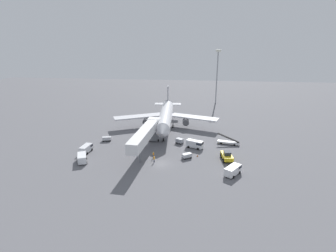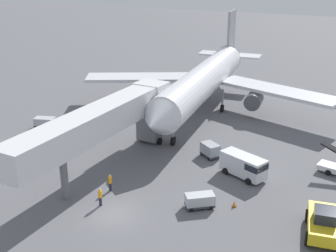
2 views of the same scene
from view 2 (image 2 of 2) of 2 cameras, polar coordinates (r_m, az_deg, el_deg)
ground_plane at (r=38.65m, az=-7.08°, el=-11.35°), size 300.00×300.00×0.00m
airplane_at_gate at (r=61.73m, az=4.90°, el=6.10°), size 37.33×39.68×12.58m
jet_bridge at (r=43.90m, az=-8.18°, el=0.72°), size 4.76×23.47×7.24m
pushback_tug at (r=37.22m, az=19.70°, el=-11.87°), size 3.22×5.35×2.46m
service_van_far_left at (r=44.34m, az=9.97°, el=-5.07°), size 5.12×3.58×2.30m
baggage_cart_outer_right at (r=48.41m, az=5.54°, el=-3.10°), size 2.51×2.34×1.55m
baggage_cart_near_left at (r=58.67m, az=-15.82°, el=0.50°), size 2.86×2.02×1.35m
baggage_cart_near_right at (r=38.96m, az=4.18°, el=-9.67°), size 2.77×2.47×1.32m
ground_crew_worker_foreground at (r=41.71m, az=-7.60°, el=-7.32°), size 0.40×0.40×1.72m
ground_crew_worker_midground at (r=39.51m, az=-8.88°, el=-9.11°), size 0.41×0.41×1.74m
safety_cone_alpha at (r=39.64m, az=8.67°, el=-10.04°), size 0.39×0.39×0.60m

